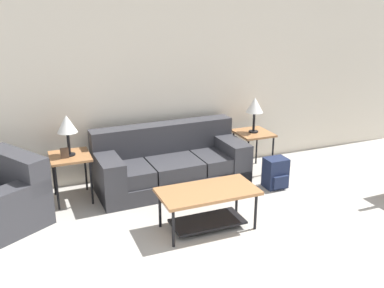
# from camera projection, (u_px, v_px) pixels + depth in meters

# --- Properties ---
(wall_back) EXTENTS (8.74, 0.06, 2.60)m
(wall_back) POSITION_uv_depth(u_px,v_px,m) (175.00, 84.00, 6.10)
(wall_back) COLOR silver
(wall_back) RESTS_ON ground_plane
(couch) EXTENTS (2.06, 0.94, 0.82)m
(couch) POSITION_uv_depth(u_px,v_px,m) (170.00, 165.00, 5.85)
(couch) COLOR #38383D
(couch) RESTS_ON ground_plane
(coffee_table) EXTENTS (1.09, 0.57, 0.47)m
(coffee_table) POSITION_uv_depth(u_px,v_px,m) (208.00, 200.00, 4.72)
(coffee_table) COLOR #A87042
(coffee_table) RESTS_ON ground_plane
(side_table_left) EXTENTS (0.49, 0.54, 0.60)m
(side_table_left) POSITION_uv_depth(u_px,v_px,m) (70.00, 160.00, 5.35)
(side_table_left) COLOR #A87042
(side_table_left) RESTS_ON ground_plane
(side_table_right) EXTENTS (0.49, 0.54, 0.60)m
(side_table_right) POSITION_uv_depth(u_px,v_px,m) (253.00, 136.00, 6.28)
(side_table_right) COLOR #A87042
(side_table_right) RESTS_ON ground_plane
(table_lamp_left) EXTENTS (0.25, 0.25, 0.52)m
(table_lamp_left) POSITION_uv_depth(u_px,v_px,m) (67.00, 125.00, 5.20)
(table_lamp_left) COLOR black
(table_lamp_left) RESTS_ON side_table_left
(table_lamp_right) EXTENTS (0.25, 0.25, 0.52)m
(table_lamp_right) POSITION_uv_depth(u_px,v_px,m) (255.00, 106.00, 6.14)
(table_lamp_right) COLOR black
(table_lamp_right) RESTS_ON side_table_right
(backpack) EXTENTS (0.30, 0.31, 0.42)m
(backpack) POSITION_uv_depth(u_px,v_px,m) (276.00, 173.00, 5.82)
(backpack) COLOR #1E2847
(backpack) RESTS_ON ground_plane
(picture_frame) EXTENTS (0.10, 0.04, 0.13)m
(picture_frame) POSITION_uv_depth(u_px,v_px,m) (65.00, 153.00, 5.21)
(picture_frame) COLOR #4C3828
(picture_frame) RESTS_ON side_table_left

